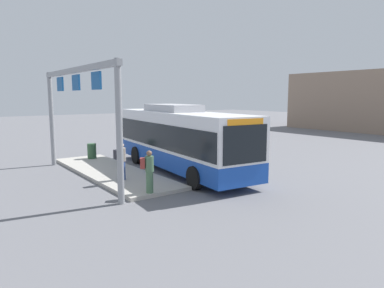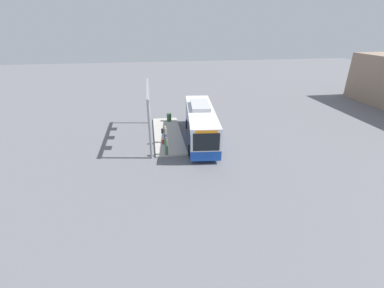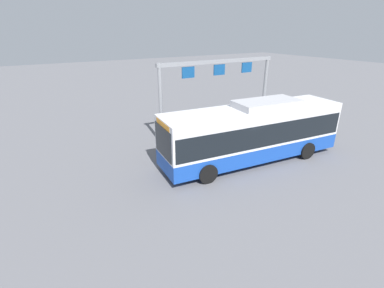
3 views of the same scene
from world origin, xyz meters
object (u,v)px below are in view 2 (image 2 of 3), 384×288
(bus_main, at_px, (201,122))
(person_boarding, at_px, (166,145))
(trash_bin, at_px, (169,117))
(person_waiting_near, at_px, (165,134))

(bus_main, xyz_separation_m, person_boarding, (3.15, -3.63, -0.76))
(person_boarding, relative_size, trash_bin, 1.86)
(bus_main, distance_m, trash_bin, 6.24)
(bus_main, height_order, person_waiting_near, bus_main)
(trash_bin, bearing_deg, person_boarding, -6.26)
(person_waiting_near, relative_size, trash_bin, 1.86)
(person_boarding, height_order, trash_bin, person_boarding)
(person_waiting_near, height_order, trash_bin, person_waiting_near)
(bus_main, height_order, person_boarding, bus_main)
(bus_main, bearing_deg, person_boarding, -43.17)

